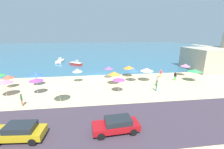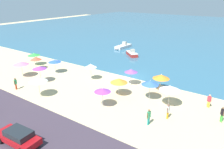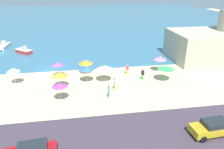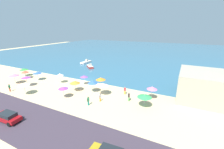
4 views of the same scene
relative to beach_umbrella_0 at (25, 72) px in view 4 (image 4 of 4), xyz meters
The scene contains 26 objects.
ground_plane 16.29m from the beach_umbrella_0, 20.92° to the left, with size 160.00×160.00×0.00m, color #D3BC8B.
sea 62.65m from the beach_umbrella_0, 76.04° to the left, with size 150.00×110.00×0.05m, color #336783.
coastal_road 19.53m from the beach_umbrella_0, 38.99° to the right, with size 80.00×8.00×0.06m, color #3D323E.
beach_umbrella_0 is the anchor object (origin of this frame).
beach_umbrella_1 20.98m from the beach_umbrella_0, ahead, with size 2.07×2.07×2.58m.
beach_umbrella_2 32.85m from the beach_umbrella_0, ahead, with size 1.95×1.95×2.65m.
beach_umbrella_3 4.14m from the beach_umbrella_0, ahead, with size 2.07×2.07×2.30m.
beach_umbrella_4 6.51m from the beach_umbrella_0, 31.97° to the right, with size 2.01×2.01×2.54m.
beach_umbrella_5 32.26m from the beach_umbrella_0, ahead, with size 2.43×2.43×2.37m.
beach_umbrella_6 17.08m from the beach_umbrella_0, 11.19° to the left, with size 1.85×1.85×2.44m.
beach_umbrella_7 23.51m from the beach_umbrella_0, ahead, with size 2.38×2.38×2.61m.
beach_umbrella_8 21.34m from the beach_umbrella_0, 10.57° to the left, with size 2.23×2.23×2.36m.
beach_umbrella_9 11.43m from the beach_umbrella_0, 35.05° to the right, with size 2.25×2.25×2.51m.
beach_umbrella_10 2.46m from the beach_umbrella_0, 151.09° to the left, with size 2.20×2.20×2.32m.
beach_umbrella_11 17.31m from the beach_umbrella_0, ahead, with size 2.15×2.15×2.41m.
beach_umbrella_12 17.98m from the beach_umbrella_0, 13.44° to the right, with size 1.88×1.88×2.40m.
beach_umbrella_13 10.99m from the beach_umbrella_0, ahead, with size 1.78×1.78×2.55m.
beach_umbrella_14 3.89m from the beach_umbrella_0, 69.87° to the right, with size 2.35×2.35×2.56m.
bather_0 27.51m from the beach_umbrella_0, ahead, with size 0.56×0.30×1.62m.
bather_1 29.15m from the beach_umbrella_0, ahead, with size 0.40×0.47×1.68m.
bather_2 23.78m from the beach_umbrella_0, 10.69° to the right, with size 0.27×0.56×1.72m.
bather_3 24.57m from the beach_umbrella_0, ahead, with size 0.22×0.57×1.63m.
bather_4 8.55m from the beach_umbrella_0, 55.31° to the right, with size 0.37×0.51×1.64m.
parked_car_1 20.72m from the beach_umbrella_0, 40.98° to the right, with size 4.31×2.02×1.39m.
skiff_nearshore 19.24m from the beach_umbrella_0, 62.20° to the left, with size 3.87×3.57×1.45m.
skiff_offshore 22.20m from the beach_umbrella_0, 80.32° to the left, with size 1.97×5.40×1.40m.
Camera 4 is at (22.49, -29.34, 13.18)m, focal length 24.00 mm.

